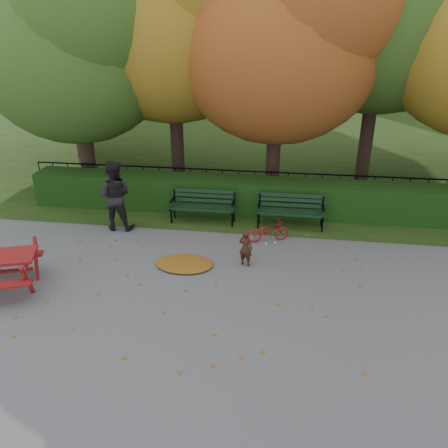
# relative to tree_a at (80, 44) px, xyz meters

# --- Properties ---
(ground) EXTENTS (90.00, 90.00, 0.00)m
(ground) POSITION_rel_tree_a_xyz_m (5.19, -5.58, -4.52)
(ground) COLOR slate
(ground) RESTS_ON ground
(grass_strip) EXTENTS (90.00, 90.00, 0.00)m
(grass_strip) POSITION_rel_tree_a_xyz_m (5.19, 8.42, -4.52)
(grass_strip) COLOR #1D3211
(grass_strip) RESTS_ON ground
(building_right) EXTENTS (9.00, 6.00, 12.00)m
(building_right) POSITION_rel_tree_a_xyz_m (13.19, 22.42, 1.48)
(building_right) COLOR #C5AF9D
(building_right) RESTS_ON ground
(hedge) EXTENTS (13.00, 0.90, 1.00)m
(hedge) POSITION_rel_tree_a_xyz_m (5.19, -1.08, -4.02)
(hedge) COLOR black
(hedge) RESTS_ON ground
(iron_fence) EXTENTS (14.00, 0.04, 1.02)m
(iron_fence) POSITION_rel_tree_a_xyz_m (5.19, -0.28, -3.98)
(iron_fence) COLOR black
(iron_fence) RESTS_ON ground
(tree_a) EXTENTS (5.88, 5.60, 7.48)m
(tree_a) POSITION_rel_tree_a_xyz_m (0.00, 0.00, 0.00)
(tree_a) COLOR black
(tree_a) RESTS_ON ground
(tree_b) EXTENTS (6.72, 6.40, 8.79)m
(tree_b) POSITION_rel_tree_a_xyz_m (2.74, 1.17, 0.88)
(tree_b) COLOR black
(tree_b) RESTS_ON ground
(tree_c) EXTENTS (6.30, 6.00, 8.00)m
(tree_c) POSITION_rel_tree_a_xyz_m (6.02, 0.38, 0.30)
(tree_c) COLOR black
(tree_c) RESTS_ON ground
(tree_f) EXTENTS (6.93, 6.60, 9.19)m
(tree_f) POSITION_rel_tree_a_xyz_m (-1.94, 3.66, 1.17)
(tree_f) COLOR black
(tree_f) RESTS_ON ground
(bench_left) EXTENTS (1.80, 0.57, 0.88)m
(bench_left) POSITION_rel_tree_a_xyz_m (3.89, -1.88, -4.00)
(bench_left) COLOR black
(bench_left) RESTS_ON ground
(bench_right) EXTENTS (1.80, 0.57, 0.88)m
(bench_right) POSITION_rel_tree_a_xyz_m (6.29, -1.88, -4.00)
(bench_right) COLOR black
(bench_right) RESTS_ON ground
(leaf_pile) EXTENTS (1.51, 1.21, 0.09)m
(leaf_pile) POSITION_rel_tree_a_xyz_m (3.91, -4.39, -4.47)
(leaf_pile) COLOR brown
(leaf_pile) RESTS_ON ground
(leaf_scatter) EXTENTS (9.00, 5.70, 0.01)m
(leaf_scatter) POSITION_rel_tree_a_xyz_m (5.19, -5.28, -4.51)
(leaf_scatter) COLOR brown
(leaf_scatter) RESTS_ON ground
(child) EXTENTS (0.37, 0.30, 0.88)m
(child) POSITION_rel_tree_a_xyz_m (5.29, -4.17, -4.08)
(child) COLOR #381B12
(child) RESTS_ON ground
(adult) EXTENTS (0.95, 0.76, 1.88)m
(adult) POSITION_rel_tree_a_xyz_m (1.68, -2.68, -3.58)
(adult) COLOR black
(adult) RESTS_ON ground
(bicycle) EXTENTS (1.14, 0.73, 0.57)m
(bicycle) POSITION_rel_tree_a_xyz_m (5.74, -2.88, -4.24)
(bicycle) COLOR #A30F1F
(bicycle) RESTS_ON ground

